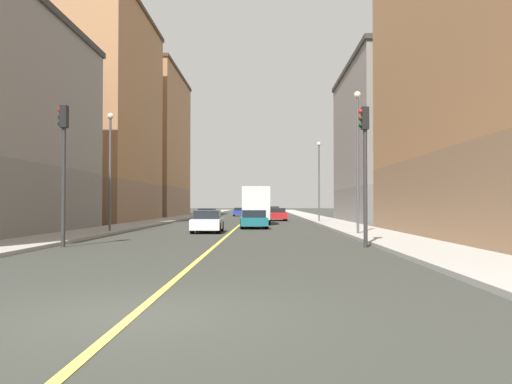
{
  "coord_description": "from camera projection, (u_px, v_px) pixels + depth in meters",
  "views": [
    {
      "loc": [
        2.04,
        -8.28,
        1.74
      ],
      "look_at": [
        1.11,
        49.7,
        3.03
      ],
      "focal_mm": 37.18,
      "sensor_mm": 36.0,
      "label": 1
    }
  ],
  "objects": [
    {
      "name": "ground_plane",
      "position": [
        134.0,
        315.0,
        8.27
      ],
      "size": [
        400.0,
        400.0,
        0.0
      ],
      "primitive_type": "plane",
      "color": "#32342E",
      "rests_on": "ground"
    },
    {
      "name": "sidewalk_left",
      "position": [
        320.0,
        219.0,
        57.13
      ],
      "size": [
        3.19,
        168.0,
        0.15
      ],
      "primitive_type": "cube",
      "color": "#9E9B93",
      "rests_on": "ground"
    },
    {
      "name": "sidewalk_right",
      "position": [
        171.0,
        219.0,
        57.38
      ],
      "size": [
        3.19,
        168.0,
        0.15
      ],
      "primitive_type": "cube",
      "color": "#9E9B93",
      "rests_on": "ground"
    },
    {
      "name": "lane_center_stripe",
      "position": [
        246.0,
        220.0,
        57.25
      ],
      "size": [
        0.16,
        154.0,
        0.01
      ],
      "primitive_type": "cube",
      "color": "#E5D14C",
      "rests_on": "ground"
    },
    {
      "name": "building_left_mid",
      "position": [
        404.0,
        144.0,
        48.8
      ],
      "size": [
        10.74,
        19.28,
        14.47
      ],
      "color": "slate",
      "rests_on": "ground"
    },
    {
      "name": "building_right_midblock",
      "position": [
        91.0,
        115.0,
        51.56
      ],
      "size": [
        10.74,
        18.77,
        20.73
      ],
      "color": "#8F6B4F",
      "rests_on": "ground"
    },
    {
      "name": "building_right_distant",
      "position": [
        143.0,
        145.0,
        73.63
      ],
      "size": [
        10.74,
        20.28,
        19.93
      ],
      "color": "#8F6B4F",
      "rests_on": "ground"
    },
    {
      "name": "traffic_light_left_near",
      "position": [
        365.0,
        156.0,
        21.18
      ],
      "size": [
        0.4,
        0.32,
        5.62
      ],
      "color": "#2D2D2D",
      "rests_on": "ground"
    },
    {
      "name": "traffic_light_right_near",
      "position": [
        63.0,
        155.0,
        21.37
      ],
      "size": [
        0.4,
        0.32,
        5.72
      ],
      "color": "#2D2D2D",
      "rests_on": "ground"
    },
    {
      "name": "street_lamp_left_near",
      "position": [
        358.0,
        148.0,
        28.59
      ],
      "size": [
        0.36,
        0.36,
        7.68
      ],
      "color": "#4C4C51",
      "rests_on": "ground"
    },
    {
      "name": "street_lamp_right_near",
      "position": [
        110.0,
        159.0,
        31.22
      ],
      "size": [
        0.36,
        0.36,
        6.95
      ],
      "color": "#4C4C51",
      "rests_on": "ground"
    },
    {
      "name": "street_lamp_left_far",
      "position": [
        319.0,
        173.0,
        48.87
      ],
      "size": [
        0.36,
        0.36,
        7.32
      ],
      "color": "#4C4C51",
      "rests_on": "ground"
    },
    {
      "name": "car_white",
      "position": [
        208.0,
        222.0,
        32.04
      ],
      "size": [
        1.82,
        4.09,
        1.34
      ],
      "color": "white",
      "rests_on": "ground"
    },
    {
      "name": "car_silver",
      "position": [
        273.0,
        212.0,
        72.18
      ],
      "size": [
        2.03,
        4.03,
        1.39
      ],
      "color": "silver",
      "rests_on": "ground"
    },
    {
      "name": "car_black",
      "position": [
        207.0,
        215.0,
        51.11
      ],
      "size": [
        1.79,
        4.37,
        1.3
      ],
      "color": "black",
      "rests_on": "ground"
    },
    {
      "name": "car_teal",
      "position": [
        254.0,
        219.0,
        37.7
      ],
      "size": [
        2.1,
        4.6,
        1.3
      ],
      "color": "#196670",
      "rests_on": "ground"
    },
    {
      "name": "car_red",
      "position": [
        277.0,
        214.0,
        54.77
      ],
      "size": [
        1.97,
        4.46,
        1.3
      ],
      "color": "red",
      "rests_on": "ground"
    },
    {
      "name": "car_blue",
      "position": [
        240.0,
        212.0,
        75.05
      ],
      "size": [
        2.0,
        3.94,
        1.19
      ],
      "color": "#23389E",
      "rests_on": "ground"
    },
    {
      "name": "box_truck",
      "position": [
        257.0,
        205.0,
        45.46
      ],
      "size": [
        2.36,
        7.26,
        3.15
      ],
      "color": "beige",
      "rests_on": "ground"
    }
  ]
}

